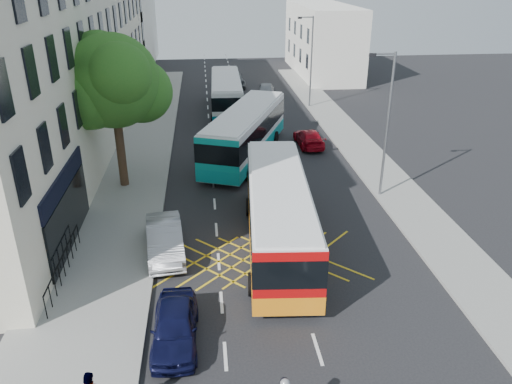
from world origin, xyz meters
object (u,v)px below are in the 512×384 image
object	(u,v)px
bus_mid	(245,133)
red_hatchback	(309,138)
bus_near	(278,213)
distant_car_grey	(232,80)
parked_car_blue	(175,326)
lamp_near	(386,119)
parked_car_silver	(165,239)
street_tree	(112,82)
bus_far	(226,94)
lamp_far	(310,57)
distant_car_silver	(266,89)

from	to	relation	value
bus_mid	red_hatchback	xyz separation A→B (m)	(4.84, 1.86, -1.15)
bus_near	distant_car_grey	size ratio (longest dim) A/B	2.20
bus_mid	parked_car_blue	bearing A→B (deg)	-81.09
lamp_near	parked_car_silver	bearing A→B (deg)	-156.93
parked_car_blue	distant_car_grey	world-z (taller)	distant_car_grey
lamp_near	parked_car_silver	size ratio (longest dim) A/B	1.77
street_tree	bus_far	world-z (taller)	street_tree
street_tree	bus_mid	distance (m)	9.95
lamp_near	lamp_far	xyz separation A→B (m)	(0.00, 20.00, 0.00)
bus_mid	distant_car_grey	distance (m)	22.11
parked_car_silver	distant_car_grey	size ratio (longest dim) A/B	0.84
distant_car_grey	bus_near	bearing A→B (deg)	-92.73
parked_car_silver	distant_car_grey	bearing A→B (deg)	75.05
red_hatchback	bus_mid	bearing A→B (deg)	19.15
bus_far	parked_car_blue	xyz separation A→B (m)	(-3.39, -30.34, -0.98)
parked_car_blue	parked_car_silver	bearing A→B (deg)	97.28
street_tree	red_hatchback	size ratio (longest dim) A/B	2.10
lamp_far	bus_mid	size ratio (longest dim) A/B	0.66
street_tree	lamp_far	distance (m)	22.57
street_tree	parked_car_silver	bearing A→B (deg)	-69.99
street_tree	bus_near	xyz separation A→B (m)	(8.17, -7.80, -4.57)
red_hatchback	distant_car_grey	distance (m)	20.70
distant_car_silver	red_hatchback	bearing A→B (deg)	102.14
bus_near	parked_car_blue	world-z (taller)	bus_near
lamp_far	distant_car_silver	xyz separation A→B (m)	(-3.38, 4.92, -3.92)
red_hatchback	bus_far	bearing A→B (deg)	-63.05
bus_mid	parked_car_silver	xyz separation A→B (m)	(-4.78, -12.38, -1.01)
lamp_near	distant_car_silver	bearing A→B (deg)	97.72
lamp_far	bus_far	bearing A→B (deg)	-174.71
bus_near	distant_car_silver	xyz separation A→B (m)	(3.16, 29.75, -1.03)
street_tree	bus_mid	xyz separation A→B (m)	(7.69, 4.39, -4.54)
parked_car_blue	distant_car_silver	bearing A→B (deg)	78.55
lamp_near	lamp_far	world-z (taller)	same
lamp_near	parked_car_blue	size ratio (longest dim) A/B	2.04
street_tree	bus_far	distance (m)	18.35
parked_car_silver	lamp_far	bearing A→B (deg)	58.45
red_hatchback	street_tree	bearing A→B (deg)	24.64
street_tree	distant_car_grey	size ratio (longest dim) A/B	1.64
bus_mid	distant_car_silver	world-z (taller)	bus_mid
bus_near	bus_mid	distance (m)	12.20
lamp_near	bus_near	distance (m)	8.63
parked_car_silver	red_hatchback	world-z (taller)	parked_car_silver
parked_car_silver	street_tree	bearing A→B (deg)	103.70
bus_near	bus_mid	size ratio (longest dim) A/B	0.98
bus_near	parked_car_blue	bearing A→B (deg)	-121.79
parked_car_silver	distant_car_silver	world-z (taller)	parked_car_silver
street_tree	bus_far	bearing A→B (deg)	66.79
lamp_far	distant_car_grey	size ratio (longest dim) A/B	1.49
bus_far	parked_car_blue	distance (m)	30.55
distant_car_silver	parked_car_blue	bearing A→B (deg)	85.64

